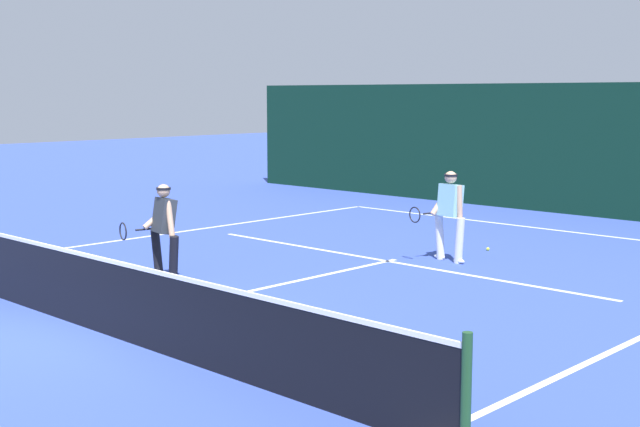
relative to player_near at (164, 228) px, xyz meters
name	(u,v)px	position (x,y,z in m)	size (l,w,h in m)	color
ground_plane	(85,327)	(1.53, -2.38, -0.87)	(80.00, 80.00, 0.00)	#334BA9
court_line_baseline_far	(539,228)	(1.53, 9.17, -0.86)	(10.84, 0.10, 0.01)	white
court_line_service	(387,261)	(1.53, 3.80, -0.86)	(8.84, 0.10, 0.01)	white
court_line_centre	(266,287)	(1.53, 0.82, -0.86)	(0.10, 6.40, 0.01)	white
tennis_net	(84,289)	(1.53, -2.38, -0.36)	(11.88, 0.09, 1.08)	#1E4723
player_near	(164,228)	(0.00, 0.00, 0.00)	(1.00, 0.89, 1.58)	black
player_far	(449,212)	(2.32, 4.57, 0.04)	(0.92, 0.86, 1.64)	silver
tennis_ball	(488,249)	(2.25, 5.97, -0.83)	(0.07, 0.07, 0.07)	#D1E033
back_fence_windscreen	(595,150)	(1.53, 11.78, 0.77)	(23.50, 0.12, 3.28)	black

